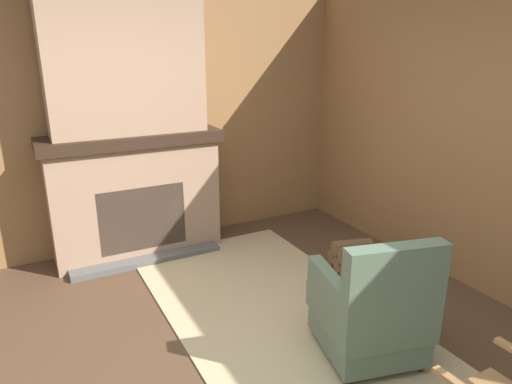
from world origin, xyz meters
name	(u,v)px	position (x,y,z in m)	size (l,w,h in m)	color
ground_plane	(227,379)	(0.00, 0.00, 0.00)	(14.00, 14.00, 0.00)	#4C3523
wood_panel_wall_left	(124,120)	(-2.41, 0.00, 1.32)	(0.06, 5.36, 2.65)	olive
wood_panel_wall_back	(506,140)	(0.02, 2.41, 1.33)	(5.36, 0.09, 2.65)	olive
fireplace_hearth	(136,195)	(-2.14, 0.00, 0.61)	(0.66, 1.70, 1.23)	#9E7A60
chimney_breast	(124,57)	(-2.15, 0.00, 1.93)	(0.40, 1.41, 1.40)	#9E7A60
area_rug	(294,329)	(-0.24, 0.66, 0.01)	(3.55, 1.60, 0.01)	tan
armchair	(372,312)	(0.25, 0.95, 0.34)	(0.80, 0.78, 0.92)	#516651
firewood_stack	(355,259)	(-0.77, 1.67, 0.13)	(0.55, 0.48, 0.29)	brown
oil_lamp_vase	(101,125)	(-2.20, -0.26, 1.33)	(0.12, 0.12, 0.27)	#B24C42
storage_case	(175,122)	(-2.20, 0.46, 1.30)	(0.13, 0.23, 0.14)	brown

